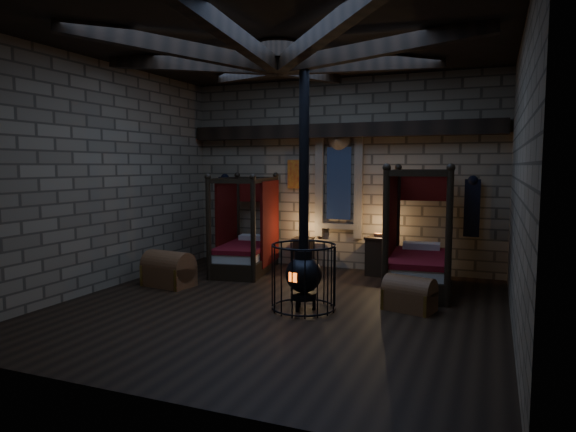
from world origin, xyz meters
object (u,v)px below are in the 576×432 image
at_px(bed_left, 246,248).
at_px(trunk_right, 409,295).
at_px(bed_right, 419,260).
at_px(stove, 304,271).
at_px(trunk_left, 169,270).

distance_m(bed_left, trunk_right, 4.17).
distance_m(bed_right, stove, 2.58).
bearing_deg(trunk_right, trunk_left, -164.45).
bearing_deg(trunk_right, bed_right, 107.12).
xyz_separation_m(trunk_left, stove, (2.96, -0.57, 0.33)).
height_order(bed_right, stove, stove).
distance_m(bed_left, bed_right, 3.74).
bearing_deg(trunk_left, bed_right, 27.34).
bearing_deg(stove, bed_right, 69.73).
distance_m(trunk_left, trunk_right, 4.54).
xyz_separation_m(bed_left, trunk_left, (-0.76, -1.79, -0.20)).
bearing_deg(trunk_left, trunk_right, 9.08).
bearing_deg(stove, trunk_right, 36.69).
xyz_separation_m(bed_right, trunk_right, (0.05, -1.48, -0.30)).
height_order(bed_left, bed_right, bed_right).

